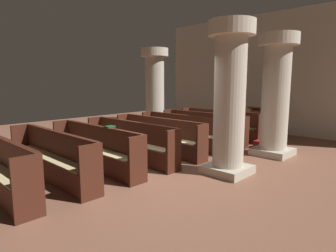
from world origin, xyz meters
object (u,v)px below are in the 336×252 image
at_px(pew_row_1, 203,127).
at_px(pillar_aisle_side, 276,93).
at_px(pew_row_5, 95,147).
at_px(pew_row_0, 220,123).
at_px(hymn_book, 110,127).
at_px(pew_row_4, 130,140).
at_px(pew_row_2, 182,131).
at_px(kneeler_box_red, 262,144).
at_px(pew_row_3, 158,135).
at_px(pew_row_6, 52,155).
at_px(pillar_aisle_rear, 230,97).
at_px(pillar_far_side, 155,89).
at_px(lectern, 255,124).

distance_m(pew_row_1, pillar_aisle_side, 2.68).
bearing_deg(pew_row_5, pew_row_0, 90.00).
distance_m(pew_row_1, hymn_book, 3.90).
distance_m(pew_row_0, pillar_aisle_side, 2.88).
bearing_deg(pew_row_0, pew_row_4, -90.00).
bearing_deg(pillar_aisle_side, pew_row_2, -158.46).
distance_m(pew_row_4, kneeler_box_red, 4.00).
xyz_separation_m(pew_row_3, kneeler_box_red, (1.84, 2.52, -0.39)).
bearing_deg(pew_row_6, pillar_aisle_rear, 48.89).
bearing_deg(pew_row_1, hymn_book, -84.95).
xyz_separation_m(hymn_book, kneeler_box_red, (1.50, 4.36, -0.87)).
distance_m(pew_row_6, pillar_far_side, 5.78).
height_order(pew_row_1, hymn_book, hymn_book).
bearing_deg(pew_row_2, pew_row_1, 90.00).
relative_size(pew_row_6, pillar_aisle_side, 0.99).
xyz_separation_m(pew_row_1, pillar_far_side, (-2.36, 0.09, 1.16)).
xyz_separation_m(pew_row_2, pillar_aisle_rear, (2.41, -1.28, 1.16)).
distance_m(pew_row_1, pillar_far_side, 2.63).
relative_size(pew_row_0, pillar_far_side, 0.99).
relative_size(pillar_aisle_side, pillar_far_side, 1.00).
bearing_deg(pew_row_3, pillar_aisle_rear, -6.39).
bearing_deg(pillar_aisle_side, hymn_book, -118.58).
bearing_deg(pew_row_1, pew_row_5, -90.00).
relative_size(pew_row_0, pew_row_1, 1.00).
bearing_deg(pew_row_3, pew_row_1, 90.00).
distance_m(pew_row_4, hymn_book, 1.01).
xyz_separation_m(pew_row_0, pew_row_5, (0.00, -5.06, 0.00)).
bearing_deg(pew_row_5, kneeler_box_red, 67.97).
relative_size(pew_row_0, pew_row_5, 1.00).
height_order(pew_row_3, pew_row_6, same).
distance_m(pew_row_1, lectern, 2.19).
bearing_deg(pillar_far_side, pew_row_3, -41.83).
xyz_separation_m(pew_row_2, pillar_far_side, (-2.36, 1.10, 1.16)).
distance_m(pillar_aisle_side, lectern, 2.91).
bearing_deg(lectern, pew_row_4, -98.88).
relative_size(pew_row_2, pew_row_5, 1.00).
distance_m(pew_row_0, pew_row_1, 1.01).
distance_m(pillar_far_side, pillar_aisle_rear, 5.34).
distance_m(pew_row_2, pillar_aisle_side, 2.84).
relative_size(pew_row_2, lectern, 2.90).
bearing_deg(pew_row_2, hymn_book, -83.17).
bearing_deg(pew_row_2, pew_row_0, 90.00).
distance_m(pew_row_4, lectern, 5.14).
bearing_deg(pew_row_5, pillar_far_side, 119.72).
relative_size(pew_row_3, pillar_aisle_rear, 0.99).
distance_m(pew_row_6, lectern, 7.14).
relative_size(pew_row_1, pillar_far_side, 0.99).
bearing_deg(pew_row_3, pillar_aisle_side, 39.15).
xyz_separation_m(pillar_aisle_rear, hymn_book, (-2.07, -1.57, -0.69)).
distance_m(pew_row_4, pillar_aisle_side, 4.00).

